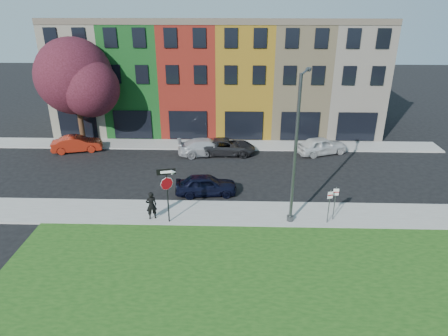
{
  "coord_description": "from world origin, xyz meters",
  "views": [
    {
      "loc": [
        -0.73,
        -18.11,
        12.32
      ],
      "look_at": [
        -1.4,
        4.0,
        2.65
      ],
      "focal_mm": 32.0,
      "sensor_mm": 36.0,
      "label": 1
    }
  ],
  "objects_px": {
    "sedan_near": "(206,185)",
    "street_lamp": "(296,151)",
    "man": "(151,205)",
    "stop_sign": "(167,185)"
  },
  "relations": [
    {
      "from": "street_lamp",
      "to": "stop_sign",
      "type": "bearing_deg",
      "value": -156.47
    },
    {
      "from": "stop_sign",
      "to": "street_lamp",
      "type": "distance_m",
      "value": 7.42
    },
    {
      "from": "man",
      "to": "stop_sign",
      "type": "bearing_deg",
      "value": 141.95
    },
    {
      "from": "sedan_near",
      "to": "street_lamp",
      "type": "bearing_deg",
      "value": -127.32
    },
    {
      "from": "stop_sign",
      "to": "street_lamp",
      "type": "bearing_deg",
      "value": -8.92
    },
    {
      "from": "stop_sign",
      "to": "street_lamp",
      "type": "xyz_separation_m",
      "value": [
        7.14,
        0.53,
        1.94
      ]
    },
    {
      "from": "man",
      "to": "sedan_near",
      "type": "relative_size",
      "value": 0.41
    },
    {
      "from": "man",
      "to": "street_lamp",
      "type": "bearing_deg",
      "value": 160.73
    },
    {
      "from": "stop_sign",
      "to": "street_lamp",
      "type": "relative_size",
      "value": 0.39
    },
    {
      "from": "stop_sign",
      "to": "man",
      "type": "distance_m",
      "value": 1.87
    }
  ]
}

